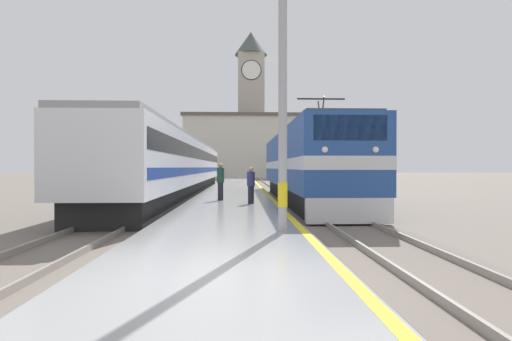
% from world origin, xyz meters
% --- Properties ---
extents(ground_plane, '(200.00, 200.00, 0.00)m').
position_xyz_m(ground_plane, '(0.00, 30.00, 0.00)').
color(ground_plane, '#70665B').
extents(platform, '(4.17, 140.00, 0.29)m').
position_xyz_m(platform, '(0.00, 25.00, 0.15)').
color(platform, '#999999').
rests_on(platform, ground).
extents(rail_track_near, '(2.83, 140.00, 0.16)m').
position_xyz_m(rail_track_near, '(3.80, 25.00, 0.03)').
color(rail_track_near, '#70665B').
rests_on(rail_track_near, ground).
extents(rail_track_far, '(2.83, 140.00, 0.16)m').
position_xyz_m(rail_track_far, '(-3.65, 25.00, 0.03)').
color(rail_track_far, '#70665B').
rests_on(rail_track_far, ground).
extents(locomotive_train, '(2.92, 18.36, 4.78)m').
position_xyz_m(locomotive_train, '(3.80, 15.40, 1.95)').
color(locomotive_train, black).
rests_on(locomotive_train, ground).
extents(passenger_train, '(2.92, 33.01, 3.64)m').
position_xyz_m(passenger_train, '(-3.65, 21.39, 1.98)').
color(passenger_train, black).
rests_on(passenger_train, ground).
extents(catenary_mast, '(2.68, 0.24, 8.26)m').
position_xyz_m(catenary_mast, '(1.54, 3.75, 4.50)').
color(catenary_mast, '#9E9EA3').
rests_on(catenary_mast, platform).
extents(person_on_platform, '(0.34, 0.34, 1.76)m').
position_xyz_m(person_on_platform, '(-0.57, 12.98, 1.22)').
color(person_on_platform, '#23232D').
rests_on(person_on_platform, platform).
extents(second_waiting_passenger, '(0.34, 0.34, 1.57)m').
position_xyz_m(second_waiting_passenger, '(0.83, 11.25, 1.11)').
color(second_waiting_passenger, '#23232D').
rests_on(second_waiting_passenger, platform).
extents(clock_tower, '(6.07, 6.07, 27.39)m').
position_xyz_m(clock_tower, '(2.27, 69.41, 14.66)').
color(clock_tower, '#ADA393').
rests_on(clock_tower, ground).
extents(station_building, '(24.56, 10.33, 10.60)m').
position_xyz_m(station_building, '(3.12, 62.44, 5.32)').
color(station_building, beige).
rests_on(station_building, ground).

